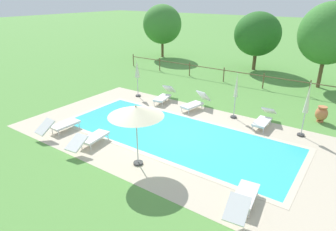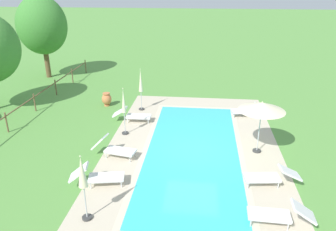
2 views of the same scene
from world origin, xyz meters
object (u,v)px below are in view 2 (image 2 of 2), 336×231
sun_lounger_north_near_steps (114,148)px  sun_lounger_south_near_corner (98,176)px  patio_umbrella_closed_row_mid_west (141,84)px  terracotta_urn_near_fence (107,99)px  patio_umbrella_closed_row_west (82,177)px  patio_umbrella_closed_row_centre (124,106)px  sun_lounger_north_mid (249,110)px  patio_umbrella_open_foreground (262,107)px  sun_lounger_south_mid (270,176)px  sun_lounger_north_far (133,115)px  sun_lounger_north_end (279,214)px  tree_far_west (42,25)px

sun_lounger_north_near_steps → sun_lounger_south_near_corner: 2.14m
patio_umbrella_closed_row_mid_west → terracotta_urn_near_fence: (0.43, 2.20, -1.14)m
patio_umbrella_closed_row_west → patio_umbrella_closed_row_centre: (6.25, 0.22, -0.11)m
sun_lounger_north_mid → terracotta_urn_near_fence: size_ratio=2.60×
sun_lounger_north_near_steps → terracotta_urn_near_fence: sun_lounger_north_near_steps is taller
sun_lounger_north_near_steps → patio_umbrella_open_foreground: bearing=-79.9°
patio_umbrella_closed_row_west → terracotta_urn_near_fence: bearing=12.5°
sun_lounger_north_near_steps → sun_lounger_north_mid: (5.22, -6.25, -0.03)m
sun_lounger_north_near_steps → sun_lounger_south_mid: bearing=-103.0°
patio_umbrella_closed_row_centre → sun_lounger_north_far: bearing=-2.9°
patio_umbrella_closed_row_centre → terracotta_urn_near_fence: bearing=28.0°
sun_lounger_north_near_steps → patio_umbrella_closed_row_mid_west: size_ratio=0.81×
patio_umbrella_closed_row_west → patio_umbrella_open_foreground: bearing=-49.6°
sun_lounger_south_mid → terracotta_urn_near_fence: (7.43, 8.30, 0.08)m
sun_lounger_north_far → patio_umbrella_closed_row_centre: (-1.58, 0.08, 1.10)m
sun_lounger_north_far → terracotta_urn_near_fence: size_ratio=2.53×
sun_lounger_north_near_steps → sun_lounger_south_mid: sun_lounger_north_near_steps is taller
sun_lounger_north_end → patio_umbrella_closed_row_west: size_ratio=0.89×
sun_lounger_south_mid → sun_lounger_north_far: bearing=49.8°
sun_lounger_south_near_corner → patio_umbrella_open_foreground: (3.23, -6.19, 1.75)m
sun_lounger_north_far → sun_lounger_north_end: (-7.41, -6.12, 0.00)m
sun_lounger_north_near_steps → terracotta_urn_near_fence: (5.99, 2.05, 0.05)m
patio_umbrella_closed_row_mid_west → patio_umbrella_closed_row_centre: bearing=176.5°
sun_lounger_north_far → patio_umbrella_open_foreground: bearing=-114.0°
sun_lounger_south_mid → patio_umbrella_closed_row_centre: size_ratio=0.90×
sun_lounger_north_mid → patio_umbrella_open_foreground: patio_umbrella_open_foreground is taller
sun_lounger_north_far → terracotta_urn_near_fence: terracotta_urn_near_fence is taller
sun_lounger_north_end → patio_umbrella_closed_row_centre: patio_umbrella_closed_row_centre is taller
sun_lounger_north_end → patio_umbrella_closed_row_mid_west: (9.15, 5.99, 1.21)m
tree_far_west → sun_lounger_north_mid: bearing=-114.0°
sun_lounger_north_far → sun_lounger_south_near_corner: (-5.95, 0.05, 0.01)m
sun_lounger_north_far → sun_lounger_north_end: size_ratio=1.00×
sun_lounger_north_mid → sun_lounger_north_end: 8.82m
tree_far_west → sun_lounger_south_near_corner: bearing=-149.0°
sun_lounger_north_far → tree_far_west: 12.06m
patio_umbrella_closed_row_centre → terracotta_urn_near_fence: 4.37m
sun_lounger_north_near_steps → sun_lounger_north_far: 3.82m
sun_lounger_south_near_corner → patio_umbrella_open_foreground: 7.19m
sun_lounger_south_near_corner → sun_lounger_north_end: bearing=-103.3°
sun_lounger_south_mid → patio_umbrella_closed_row_centre: bearing=59.7°
sun_lounger_north_mid → sun_lounger_south_mid: bearing=180.0°
patio_umbrella_closed_row_centre → sun_lounger_north_mid: bearing=-64.7°
sun_lounger_north_far → terracotta_urn_near_fence: (2.17, 2.07, 0.07)m
sun_lounger_north_far → tree_far_west: (7.90, 8.38, 3.57)m
sun_lounger_north_near_steps → patio_umbrella_closed_row_west: size_ratio=0.87×
sun_lounger_north_mid → patio_umbrella_closed_row_west: bearing=146.6°
sun_lounger_north_far → sun_lounger_south_near_corner: size_ratio=0.99×
patio_umbrella_closed_row_west → patio_umbrella_closed_row_centre: patio_umbrella_closed_row_centre is taller
sun_lounger_south_mid → sun_lounger_north_mid: bearing=-0.0°
patio_umbrella_closed_row_mid_west → patio_umbrella_closed_row_centre: patio_umbrella_closed_row_mid_west is taller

